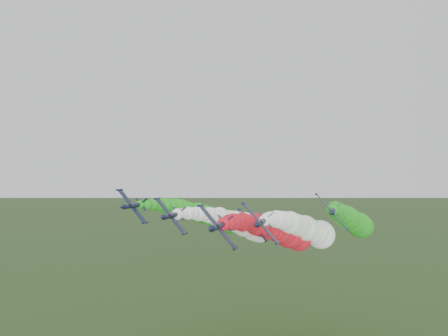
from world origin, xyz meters
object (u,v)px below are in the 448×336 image
Objects in this scene: jet_outer_left at (209,216)px; jet_trail at (294,229)px; jet_outer_right at (352,220)px; jet_lead at (280,232)px; jet_inner_right at (307,229)px; jet_inner_left at (243,224)px.

jet_outer_left is 1.00× the size of jet_trail.
jet_trail is at bearing 162.20° from jet_outer_right.
jet_lead is at bearing -91.90° from jet_trail.
jet_outer_left is 1.00× the size of jet_outer_right.
jet_inner_right reaches higher than jet_trail.
jet_outer_right is (40.89, 4.44, -0.62)m from jet_outer_left.
jet_outer_right is at bearing 44.78° from jet_inner_right.
jet_lead is at bearing -32.99° from jet_outer_left.
jet_inner_right is at bearing -19.64° from jet_inner_left.
jet_outer_right is at bearing 47.80° from jet_lead.
jet_outer_right reaches higher than jet_lead.
jet_inner_left is 19.88m from jet_inner_right.
jet_lead is 0.99× the size of jet_inner_left.
jet_inner_right is at bearing 52.89° from jet_lead.
jet_outer_left reaches higher than jet_inner_left.
jet_trail is at bearing 106.60° from jet_inner_right.
jet_inner_right is 1.01× the size of jet_trail.
jet_inner_left is 1.01× the size of jet_trail.
jet_inner_right reaches higher than jet_lead.
jet_trail is at bearing 22.31° from jet_outer_left.
jet_inner_left is 17.29m from jet_trail.
jet_outer_left is (-10.40, 0.55, 2.10)m from jet_inner_left.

